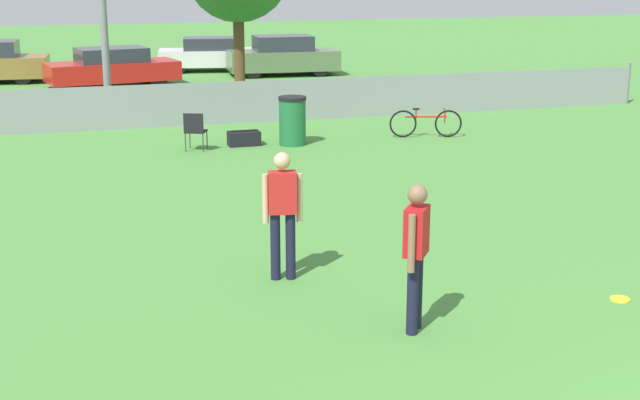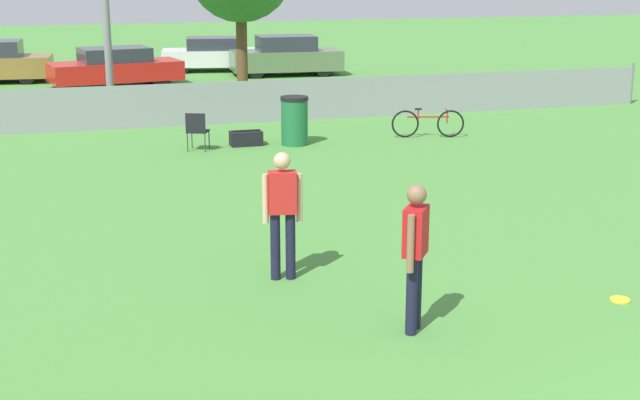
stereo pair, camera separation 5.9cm
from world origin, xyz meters
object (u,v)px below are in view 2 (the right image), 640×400
player_defender_red (415,248)px  bicycle_sideline (428,123)px  parked_car_red (115,67)px  gear_bag_sideline (246,138)px  parked_car_olive (286,56)px  frisbee_disc (620,300)px  folding_chair_sideline (197,129)px  trash_bin (295,121)px  parked_car_white (214,54)px  player_thrower_red (283,207)px

player_defender_red → bicycle_sideline: bearing=12.2°
player_defender_red → parked_car_red: bearing=40.6°
gear_bag_sideline → parked_car_olive: (4.21, 12.70, 0.54)m
frisbee_disc → folding_chair_sideline: folding_chair_sideline is taller
bicycle_sideline → parked_car_red: bearing=134.8°
parked_car_red → trash_bin: bearing=-84.2°
parked_car_red → parked_car_white: (4.00, 3.69, -0.02)m
player_defender_red → frisbee_disc: size_ratio=6.78×
gear_bag_sideline → parked_car_white: parked_car_white is taller
player_defender_red → bicycle_sideline: size_ratio=1.01×
folding_chair_sideline → gear_bag_sideline: size_ratio=1.19×
parked_car_red → frisbee_disc: bearing=-88.4°
trash_bin → gear_bag_sideline: trash_bin is taller
trash_bin → parked_car_olive: (3.13, 12.95, 0.14)m
bicycle_sideline → parked_car_white: 15.31m
parked_car_white → bicycle_sideline: bearing=-71.3°
player_thrower_red → player_defender_red: 2.31m
player_defender_red → parked_car_red: size_ratio=0.38×
player_defender_red → bicycle_sideline: 11.78m
parked_car_red → parked_car_white: bearing=32.7°
bicycle_sideline → parked_car_olive: parked_car_olive is taller
frisbee_disc → player_thrower_red: bearing=152.7°
parked_car_white → trash_bin: bearing=-83.7°
folding_chair_sideline → trash_bin: 2.25m
bicycle_sideline → trash_bin: size_ratio=1.52×
gear_bag_sideline → player_defender_red: bearing=-92.1°
player_thrower_red → folding_chair_sideline: bearing=99.3°
player_thrower_red → gear_bag_sideline: (1.38, 8.94, -0.82)m
parked_car_white → frisbee_disc: bearing=-79.6°
trash_bin → bicycle_sideline: bearing=-0.4°
bicycle_sideline → parked_car_olive: bearing=105.8°
folding_chair_sideline → gear_bag_sideline: bearing=-143.2°
gear_bag_sideline → parked_car_olive: parked_car_olive is taller
player_thrower_red → trash_bin: player_thrower_red is taller
frisbee_disc → gear_bag_sideline: size_ratio=0.35×
player_thrower_red → bicycle_sideline: player_thrower_red is taller
frisbee_disc → trash_bin: bearing=97.1°
frisbee_disc → bicycle_sideline: (1.98, 10.62, 0.33)m
bicycle_sideline → parked_car_olive: (-0.17, 12.97, 0.36)m
bicycle_sideline → parked_car_white: size_ratio=0.41×
bicycle_sideline → gear_bag_sideline: bearing=-168.5°
parked_car_olive → folding_chair_sideline: bearing=-109.0°
parked_car_olive → parked_car_white: bearing=141.2°
bicycle_sideline → parked_car_white: parked_car_white is taller
bicycle_sideline → parked_car_red: 13.14m
folding_chair_sideline → bicycle_sideline: bearing=-157.1°
frisbee_disc → folding_chair_sideline: 11.20m
trash_bin → parked_car_red: 11.83m
player_thrower_red → gear_bag_sideline: bearing=91.9°
gear_bag_sideline → player_thrower_red: bearing=-98.8°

